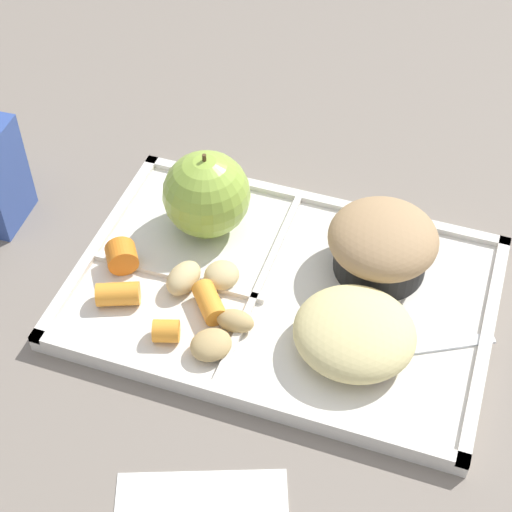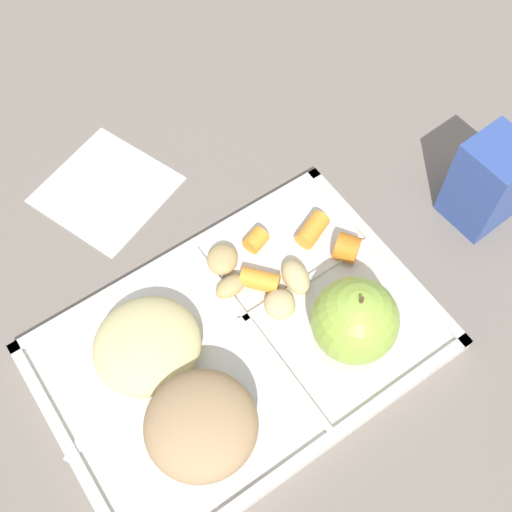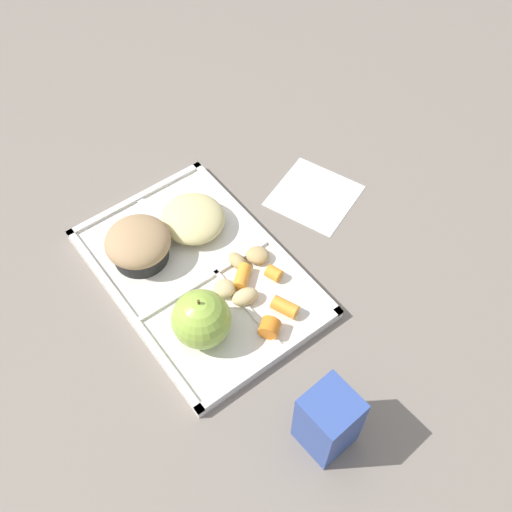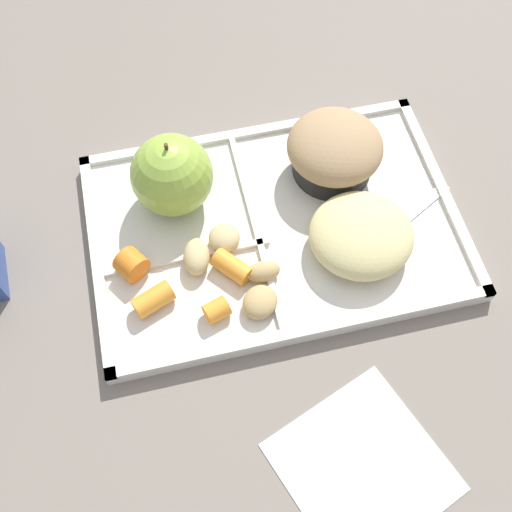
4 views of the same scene
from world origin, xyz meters
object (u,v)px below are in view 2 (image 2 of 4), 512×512
(lunch_tray, at_px, (241,347))
(green_apple, at_px, (355,321))
(bran_muffin, at_px, (202,427))
(plastic_fork, at_px, (119,382))
(milk_carton, at_px, (487,183))

(lunch_tray, relative_size, green_apple, 4.20)
(bran_muffin, bearing_deg, lunch_tray, -144.76)
(green_apple, height_order, plastic_fork, green_apple)
(bran_muffin, bearing_deg, green_apple, -180.00)
(bran_muffin, xyz_separation_m, milk_carton, (-0.37, -0.04, 0.01))
(bran_muffin, xyz_separation_m, plastic_fork, (0.04, -0.09, -0.03))
(lunch_tray, height_order, plastic_fork, lunch_tray)
(plastic_fork, bearing_deg, lunch_tray, 163.46)
(lunch_tray, height_order, bran_muffin, bran_muffin)
(lunch_tray, xyz_separation_m, milk_carton, (-0.30, 0.01, 0.05))
(green_apple, height_order, milk_carton, milk_carton)
(bran_muffin, height_order, milk_carton, milk_carton)
(green_apple, distance_m, milk_carton, 0.21)
(plastic_fork, distance_m, milk_carton, 0.41)
(lunch_tray, relative_size, plastic_fork, 2.67)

